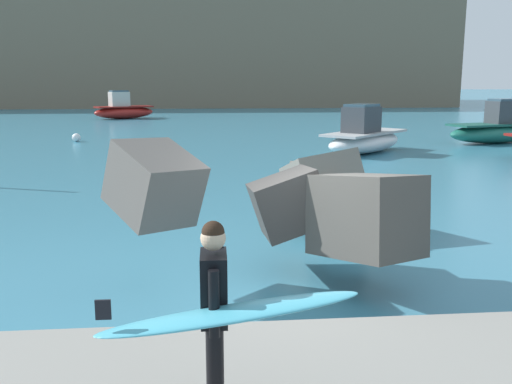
% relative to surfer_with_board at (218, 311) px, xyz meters
% --- Properties ---
extents(ground_plane, '(400.00, 400.00, 0.00)m').
position_rel_surfer_with_board_xyz_m(ground_plane, '(1.46, 3.87, -1.28)').
color(ground_plane, teal).
extents(breakwater_jetty, '(30.29, 6.01, 2.32)m').
position_rel_surfer_with_board_xyz_m(breakwater_jetty, '(3.99, 5.43, -0.29)').
color(breakwater_jetty, '#605B56').
rests_on(breakwater_jetty, ground).
extents(surfer_with_board, '(2.10, 1.16, 1.78)m').
position_rel_surfer_with_board_xyz_m(surfer_with_board, '(0.00, 0.00, 0.00)').
color(surfer_with_board, black).
rests_on(surfer_with_board, walkway_path).
extents(boat_near_left, '(5.36, 3.97, 2.36)m').
position_rel_surfer_with_board_xyz_m(boat_near_left, '(-6.87, 44.19, -0.53)').
color(boat_near_left, maroon).
rests_on(boat_near_left, ground).
extents(boat_near_centre, '(5.05, 5.11, 2.16)m').
position_rel_surfer_with_board_xyz_m(boat_near_centre, '(6.95, 19.90, -0.60)').
color(boat_near_centre, white).
rests_on(boat_near_centre, ground).
extents(boat_mid_centre, '(5.91, 3.13, 2.25)m').
position_rel_surfer_with_board_xyz_m(boat_mid_centre, '(14.91, 23.23, -0.56)').
color(boat_mid_centre, '#1E6656').
rests_on(boat_mid_centre, ground).
extents(mooring_buoy_inner, '(0.44, 0.44, 0.44)m').
position_rel_surfer_with_board_xyz_m(mooring_buoy_inner, '(-6.78, 25.78, -1.06)').
color(mooring_buoy_inner, silver).
rests_on(mooring_buoy_inner, ground).
extents(mooring_buoy_middle, '(0.44, 0.44, 0.44)m').
position_rel_surfer_with_board_xyz_m(mooring_buoy_middle, '(8.57, 25.85, -1.06)').
color(mooring_buoy_middle, '#E54C1E').
rests_on(mooring_buoy_middle, ground).
extents(headland_bluff, '(82.49, 32.34, 18.19)m').
position_rel_surfer_with_board_xyz_m(headland_bluff, '(-9.84, 77.26, 7.84)').
color(headland_bluff, '#756651').
rests_on(headland_bluff, ground).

